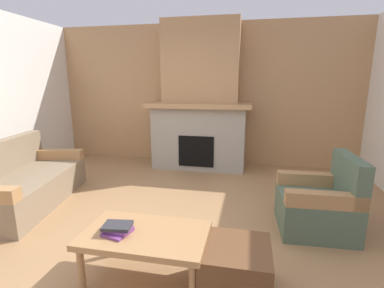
% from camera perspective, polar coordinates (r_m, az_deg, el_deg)
% --- Properties ---
extents(ground, '(9.00, 9.00, 0.00)m').
position_cam_1_polar(ground, '(3.20, -7.13, -17.89)').
color(ground, '#9E754C').
extents(wall_back_wood_panel, '(6.00, 0.12, 2.70)m').
position_cam_1_polar(wall_back_wood_panel, '(5.68, 2.33, 9.89)').
color(wall_back_wood_panel, tan).
rests_on(wall_back_wood_panel, ground).
extents(fireplace, '(1.90, 0.82, 2.70)m').
position_cam_1_polar(fireplace, '(5.33, 1.64, 7.70)').
color(fireplace, gray).
rests_on(fireplace, ground).
extents(couch, '(1.15, 1.92, 0.85)m').
position_cam_1_polar(couch, '(4.40, -31.03, -6.92)').
color(couch, '#847056').
rests_on(couch, ground).
extents(armchair, '(0.79, 0.79, 0.85)m').
position_cam_1_polar(armchair, '(3.47, 24.43, -11.03)').
color(armchair, '#4C604C').
rests_on(armchair, ground).
extents(coffee_table, '(1.00, 0.60, 0.43)m').
position_cam_1_polar(coffee_table, '(2.43, -9.40, -18.26)').
color(coffee_table, '#A87A4C').
rests_on(coffee_table, ground).
extents(ottoman, '(0.52, 0.52, 0.40)m').
position_cam_1_polar(ottoman, '(2.40, 8.78, -23.83)').
color(ottoman, brown).
rests_on(ottoman, ground).
extents(book_stack_near_edge, '(0.24, 0.24, 0.07)m').
position_cam_1_polar(book_stack_near_edge, '(2.43, -14.83, -16.21)').
color(book_stack_near_edge, '#7A3D84').
rests_on(book_stack_near_edge, coffee_table).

